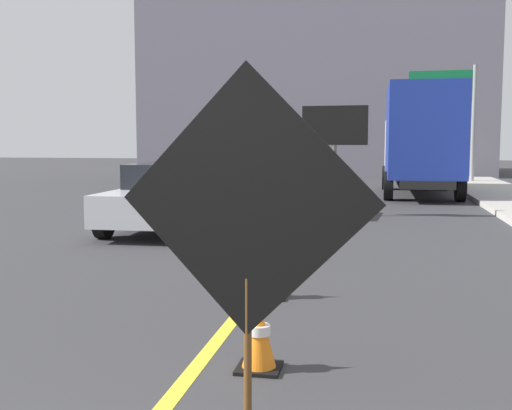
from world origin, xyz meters
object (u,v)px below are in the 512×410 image
at_px(arrow_board_trailer, 334,197).
at_px(traffic_cone_far_lane, 281,242).
at_px(traffic_cone_near_sign, 259,336).
at_px(pickup_car, 172,196).
at_px(traffic_cone_curbside, 295,221).
at_px(roadwork_sign, 247,208).
at_px(box_truck, 421,139).
at_px(highway_guide_sign, 455,103).
at_px(traffic_cone_mid_lane, 271,272).

xyz_separation_m(arrow_board_trailer, traffic_cone_far_lane, (-0.42, -5.98, -0.18)).
bearing_deg(traffic_cone_near_sign, traffic_cone_far_lane, 96.27).
xyz_separation_m(pickup_car, traffic_cone_curbside, (2.67, -0.54, -0.39)).
xyz_separation_m(roadwork_sign, traffic_cone_near_sign, (-0.17, 1.28, -1.18)).
bearing_deg(traffic_cone_near_sign, roadwork_sign, -82.64).
xyz_separation_m(box_truck, traffic_cone_near_sign, (-2.37, -16.91, -1.63)).
distance_m(arrow_board_trailer, highway_guide_sign, 13.62).
height_order(roadwork_sign, traffic_cone_far_lane, roadwork_sign).
height_order(traffic_cone_far_lane, traffic_cone_curbside, traffic_cone_curbside).
height_order(highway_guide_sign, traffic_cone_near_sign, highway_guide_sign).
height_order(highway_guide_sign, traffic_cone_far_lane, highway_guide_sign).
height_order(roadwork_sign, arrow_board_trailer, arrow_board_trailer).
distance_m(roadwork_sign, traffic_cone_near_sign, 1.75).
relative_size(box_truck, traffic_cone_curbside, 11.15).
bearing_deg(pickup_car, traffic_cone_near_sign, -67.00).
height_order(roadwork_sign, box_truck, box_truck).
bearing_deg(box_truck, traffic_cone_mid_lane, -100.34).
bearing_deg(arrow_board_trailer, traffic_cone_mid_lane, -91.33).
distance_m(traffic_cone_near_sign, traffic_cone_curbside, 7.28).
bearing_deg(traffic_cone_curbside, roadwork_sign, -84.65).
xyz_separation_m(arrow_board_trailer, traffic_cone_near_sign, (0.09, -10.63, -0.19)).
bearing_deg(highway_guide_sign, traffic_cone_curbside, -106.59).
bearing_deg(traffic_cone_curbside, pickup_car, 168.62).
relative_size(traffic_cone_near_sign, traffic_cone_far_lane, 0.97).
bearing_deg(box_truck, roadwork_sign, -96.90).
xyz_separation_m(box_truck, traffic_cone_curbside, (-3.00, -9.66, -1.61)).
relative_size(arrow_board_trailer, traffic_cone_curbside, 4.35).
relative_size(arrow_board_trailer, traffic_cone_far_lane, 4.44).
height_order(roadwork_sign, traffic_cone_curbside, roadwork_sign).
bearing_deg(arrow_board_trailer, roadwork_sign, -88.75).
xyz_separation_m(box_truck, traffic_cone_far_lane, (-2.88, -12.26, -1.62)).
bearing_deg(traffic_cone_far_lane, traffic_cone_curbside, 92.70).
height_order(highway_guide_sign, traffic_cone_mid_lane, highway_guide_sign).
bearing_deg(roadwork_sign, traffic_cone_mid_lane, 97.08).
distance_m(box_truck, pickup_car, 10.81).
distance_m(roadwork_sign, traffic_cone_far_lane, 6.09).
bearing_deg(traffic_cone_curbside, arrow_board_trailer, 80.95).
relative_size(highway_guide_sign, traffic_cone_mid_lane, 7.93).
bearing_deg(traffic_cone_far_lane, box_truck, 76.79).
bearing_deg(pickup_car, roadwork_sign, -69.06).
relative_size(roadwork_sign, box_truck, 0.34).
bearing_deg(traffic_cone_curbside, highway_guide_sign, 73.41).
distance_m(roadwork_sign, arrow_board_trailer, 11.96).
xyz_separation_m(arrow_board_trailer, traffic_cone_curbside, (-0.54, -3.38, -0.18)).
bearing_deg(arrow_board_trailer, pickup_car, -138.48).
height_order(box_truck, highway_guide_sign, highway_guide_sign).
distance_m(box_truck, traffic_cone_far_lane, 12.69).
xyz_separation_m(traffic_cone_far_lane, traffic_cone_curbside, (-0.12, 2.60, 0.01)).
relative_size(traffic_cone_near_sign, traffic_cone_curbside, 0.95).
bearing_deg(box_truck, arrow_board_trailer, -111.42).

